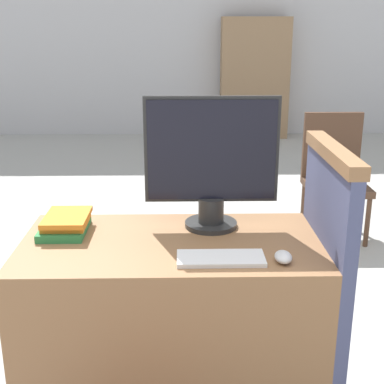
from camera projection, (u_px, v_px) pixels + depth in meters
name	position (u px, v px, depth m)	size (l,w,h in m)	color
wall_back	(177.00, 35.00, 7.45)	(12.00, 0.06, 2.80)	silver
desk	(172.00, 323.00, 2.21)	(1.18, 0.63, 0.73)	#8C603D
carrel_divider	(323.00, 279.00, 2.15)	(0.07, 0.61, 1.12)	#474C70
monitor	(212.00, 164.00, 2.17)	(0.55, 0.22, 0.55)	#282828
keyboard	(221.00, 258.00, 1.93)	(0.32, 0.13, 0.02)	white
mouse	(283.00, 257.00, 1.91)	(0.06, 0.09, 0.04)	silver
book_stack	(66.00, 224.00, 2.18)	(0.19, 0.25, 0.07)	#2D7F42
far_chair	(334.00, 171.00, 4.01)	(0.44, 0.44, 0.92)	#4C3323
bookshelf_far	(254.00, 79.00, 7.41)	(0.94, 0.32, 1.64)	#9E7A56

